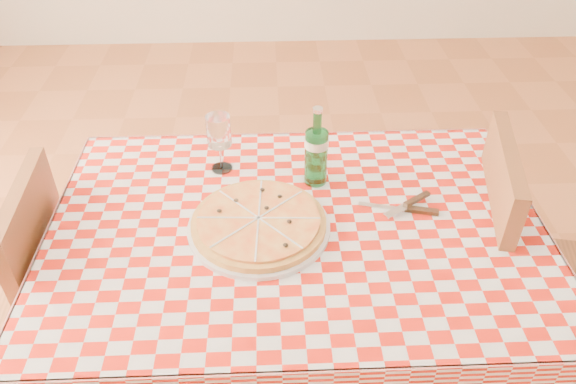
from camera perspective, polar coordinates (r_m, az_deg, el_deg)
name	(u,v)px	position (r m, az deg, el deg)	size (l,w,h in m)	color
dining_table	(296,251)	(1.55, 0.84, -5.99)	(1.20, 0.80, 0.75)	brown
tablecloth	(296,225)	(1.48, 0.87, -3.36)	(1.30, 0.90, 0.01)	#AA150A
chair_near	(514,263)	(1.83, 22.00, -6.72)	(0.49, 0.49, 0.92)	brown
chair_far	(20,295)	(1.82, -25.56, -9.44)	(0.42, 0.42, 0.88)	brown
pizza_plate	(259,222)	(1.45, -2.99, -3.07)	(0.37, 0.37, 0.05)	#B9863D
water_bottle	(316,146)	(1.56, 2.91, 4.66)	(0.07, 0.07, 0.24)	#18632A
wine_glass	(220,143)	(1.64, -6.95, 4.92)	(0.07, 0.07, 0.18)	white
cutlery	(405,207)	(1.55, 11.79, -1.47)	(0.23, 0.19, 0.02)	silver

